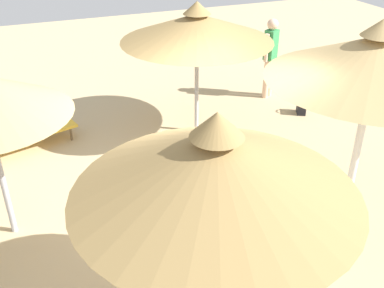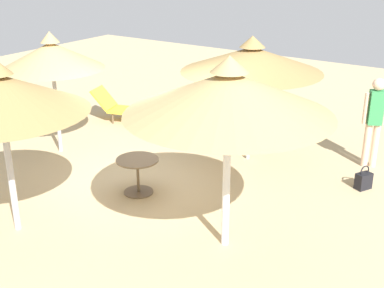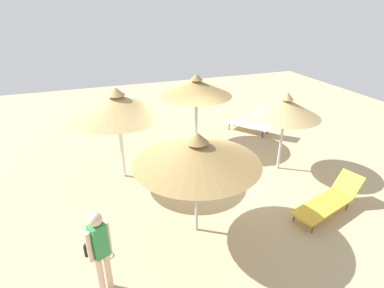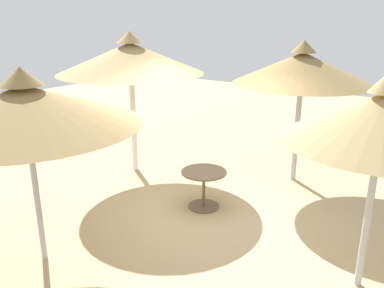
{
  "view_description": "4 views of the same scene",
  "coord_description": "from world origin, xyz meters",
  "px_view_note": "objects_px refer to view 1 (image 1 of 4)",
  "views": [
    {
      "loc": [
        2.12,
        5.15,
        4.13
      ],
      "look_at": [
        0.04,
        -0.05,
        0.97
      ],
      "focal_mm": 41.86,
      "sensor_mm": 36.0,
      "label": 1
    },
    {
      "loc": [
        -5.3,
        6.57,
        4.11
      ],
      "look_at": [
        -0.97,
        0.07,
        1.05
      ],
      "focal_mm": 47.92,
      "sensor_mm": 36.0,
      "label": 2
    },
    {
      "loc": [
        -2.9,
        -7.43,
        4.94
      ],
      "look_at": [
        0.03,
        0.7,
        0.84
      ],
      "focal_mm": 28.62,
      "sensor_mm": 36.0,
      "label": 3
    },
    {
      "loc": [
        3.3,
        -4.61,
        3.03
      ],
      "look_at": [
        -0.3,
        0.42,
        1.02
      ],
      "focal_mm": 36.66,
      "sensor_mm": 36.0,
      "label": 4
    }
  ],
  "objects_px": {
    "handbag": "(301,106)",
    "side_table_round": "(204,188)",
    "person_standing_edge": "(270,53)",
    "lounge_chair_near_left": "(10,134)",
    "parasol_umbrella_front": "(376,58)",
    "parasol_umbrella_far_left": "(197,27)",
    "parasol_umbrella_near_right": "(216,166)"
  },
  "relations": [
    {
      "from": "handbag",
      "to": "side_table_round",
      "type": "xyz_separation_m",
      "value": [
        3.26,
        2.36,
        0.28
      ]
    },
    {
      "from": "person_standing_edge",
      "to": "side_table_round",
      "type": "xyz_separation_m",
      "value": [
        3.05,
        3.44,
        -0.58
      ]
    },
    {
      "from": "lounge_chair_near_left",
      "to": "parasol_umbrella_front",
      "type": "bearing_deg",
      "value": 142.75
    },
    {
      "from": "parasol_umbrella_far_left",
      "to": "handbag",
      "type": "height_order",
      "value": "parasol_umbrella_far_left"
    },
    {
      "from": "lounge_chair_near_left",
      "to": "person_standing_edge",
      "type": "distance_m",
      "value": 5.64
    },
    {
      "from": "person_standing_edge",
      "to": "side_table_round",
      "type": "height_order",
      "value": "person_standing_edge"
    },
    {
      "from": "parasol_umbrella_near_right",
      "to": "person_standing_edge",
      "type": "distance_m",
      "value": 6.74
    },
    {
      "from": "lounge_chair_near_left",
      "to": "handbag",
      "type": "bearing_deg",
      "value": 174.32
    },
    {
      "from": "parasol_umbrella_near_right",
      "to": "side_table_round",
      "type": "distance_m",
      "value": 2.74
    },
    {
      "from": "handbag",
      "to": "parasol_umbrella_far_left",
      "type": "bearing_deg",
      "value": -2.0
    },
    {
      "from": "parasol_umbrella_front",
      "to": "lounge_chair_near_left",
      "type": "bearing_deg",
      "value": -37.25
    },
    {
      "from": "parasol_umbrella_front",
      "to": "person_standing_edge",
      "type": "xyz_separation_m",
      "value": [
        -0.94,
        -4.02,
        -1.26
      ]
    },
    {
      "from": "handbag",
      "to": "side_table_round",
      "type": "height_order",
      "value": "side_table_round"
    },
    {
      "from": "parasol_umbrella_front",
      "to": "person_standing_edge",
      "type": "height_order",
      "value": "parasol_umbrella_front"
    },
    {
      "from": "parasol_umbrella_front",
      "to": "parasol_umbrella_near_right",
      "type": "bearing_deg",
      "value": 26.05
    },
    {
      "from": "person_standing_edge",
      "to": "lounge_chair_near_left",
      "type": "bearing_deg",
      "value": 5.13
    },
    {
      "from": "handbag",
      "to": "person_standing_edge",
      "type": "bearing_deg",
      "value": -78.82
    },
    {
      "from": "parasol_umbrella_front",
      "to": "handbag",
      "type": "bearing_deg",
      "value": -111.31
    },
    {
      "from": "parasol_umbrella_near_right",
      "to": "person_standing_edge",
      "type": "xyz_separation_m",
      "value": [
        -3.82,
        -5.43,
        -1.14
      ]
    },
    {
      "from": "lounge_chair_near_left",
      "to": "handbag",
      "type": "xyz_separation_m",
      "value": [
        -5.79,
        0.58,
        -0.18
      ]
    },
    {
      "from": "parasol_umbrella_far_left",
      "to": "lounge_chair_near_left",
      "type": "xyz_separation_m",
      "value": [
        3.41,
        -0.49,
        -1.71
      ]
    },
    {
      "from": "parasol_umbrella_far_left",
      "to": "lounge_chair_near_left",
      "type": "relative_size",
      "value": 1.2
    },
    {
      "from": "side_table_round",
      "to": "lounge_chair_near_left",
      "type": "bearing_deg",
      "value": -49.31
    },
    {
      "from": "parasol_umbrella_front",
      "to": "lounge_chair_near_left",
      "type": "xyz_separation_m",
      "value": [
        4.64,
        -3.52,
        -1.94
      ]
    },
    {
      "from": "parasol_umbrella_front",
      "to": "person_standing_edge",
      "type": "bearing_deg",
      "value": -103.11
    },
    {
      "from": "parasol_umbrella_far_left",
      "to": "handbag",
      "type": "distance_m",
      "value": 3.04
    },
    {
      "from": "parasol_umbrella_far_left",
      "to": "handbag",
      "type": "relative_size",
      "value": 6.07
    },
    {
      "from": "parasol_umbrella_near_right",
      "to": "lounge_chair_near_left",
      "type": "height_order",
      "value": "parasol_umbrella_near_right"
    },
    {
      "from": "lounge_chair_near_left",
      "to": "side_table_round",
      "type": "xyz_separation_m",
      "value": [
        -2.52,
        2.94,
        0.1
      ]
    },
    {
      "from": "parasol_umbrella_front",
      "to": "side_table_round",
      "type": "distance_m",
      "value": 2.86
    },
    {
      "from": "parasol_umbrella_far_left",
      "to": "handbag",
      "type": "bearing_deg",
      "value": 178.0
    },
    {
      "from": "person_standing_edge",
      "to": "handbag",
      "type": "bearing_deg",
      "value": 101.18
    }
  ]
}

